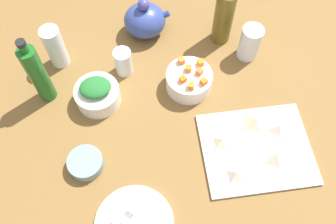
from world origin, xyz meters
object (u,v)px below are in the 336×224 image
object	(u,v)px
bottle_1	(224,16)
drinking_glass_1	(55,47)
bowl_carrots	(189,81)
drinking_glass_0	(250,43)
bottle_0	(38,74)
bowl_greens	(98,95)
teapot	(145,20)
drinking_glass_2	(123,62)
bowl_small_side	(86,163)
cutting_board	(256,149)

from	to	relation	value
bottle_1	drinking_glass_1	bearing A→B (deg)	-175.78
bottle_1	drinking_glass_1	world-z (taller)	bottle_1
drinking_glass_1	bowl_carrots	bearing A→B (deg)	-19.63
drinking_glass_0	bottle_0	bearing A→B (deg)	-172.61
drinking_glass_1	bowl_greens	bearing A→B (deg)	-53.58
bowl_greens	bowl_carrots	xyz separation A→B (cm)	(28.24, 2.01, 0.16)
teapot	drinking_glass_1	xyz separation A→B (cm)	(-28.85, -9.54, 1.73)
teapot	bottle_1	size ratio (longest dim) A/B	0.66
bowl_carrots	drinking_glass_2	xyz separation A→B (cm)	(-19.71, 8.38, 1.51)
bowl_small_side	drinking_glass_2	xyz separation A→B (cm)	(12.53, 31.43, 2.79)
drinking_glass_0	drinking_glass_1	distance (cm)	61.55
cutting_board	bowl_small_side	bearing A→B (deg)	179.08
bowl_greens	drinking_glass_2	size ratio (longest dim) A/B	1.47
bowl_greens	drinking_glass_2	world-z (taller)	drinking_glass_2
drinking_glass_0	bottle_1	bearing A→B (deg)	132.82
cutting_board	drinking_glass_0	xyz separation A→B (cm)	(4.74, 34.07, 5.53)
teapot	drinking_glass_0	xyz separation A→B (cm)	(32.55, -13.69, 0.27)
bowl_small_side	teapot	world-z (taller)	teapot
bowl_carrots	bowl_small_side	xyz separation A→B (cm)	(-32.24, -23.05, -1.27)
bowl_greens	drinking_glass_0	bearing A→B (deg)	13.96
bowl_greens	drinking_glass_0	world-z (taller)	drinking_glass_0
bowl_carrots	bottle_1	size ratio (longest dim) A/B	0.60
cutting_board	teapot	xyz separation A→B (cm)	(-27.80, 47.76, 5.26)
bowl_carrots	bowl_small_side	size ratio (longest dim) A/B	1.45
bowl_greens	bottle_0	world-z (taller)	bottle_0
bowl_greens	bottle_1	distance (cm)	47.07
bowl_carrots	teapot	distance (cm)	26.68
drinking_glass_2	drinking_glass_0	bearing A→B (deg)	2.62
teapot	drinking_glass_0	bearing A→B (deg)	-22.81
bottle_0	drinking_glass_1	size ratio (longest dim) A/B	1.71
bowl_small_side	teapot	bearing A→B (deg)	66.17
bowl_greens	bowl_carrots	bearing A→B (deg)	4.07
bowl_small_side	bottle_1	size ratio (longest dim) A/B	0.42
teapot	bottle_0	size ratio (longest dim) A/B	0.61
bowl_carrots	bottle_1	xyz separation A→B (cm)	(13.52, 18.37, 7.29)
bowl_small_side	bottle_1	world-z (taller)	bottle_1
bottle_0	bowl_greens	bearing A→B (deg)	-13.80
cutting_board	bottle_1	bearing A→B (deg)	93.77
bottle_0	teapot	bearing A→B (deg)	34.32
teapot	drinking_glass_1	size ratio (longest dim) A/B	1.04
bowl_greens	bowl_carrots	distance (cm)	28.32
drinking_glass_0	drinking_glass_1	size ratio (longest dim) A/B	0.80
drinking_glass_0	bowl_small_side	bearing A→B (deg)	-148.01
drinking_glass_0	drinking_glass_2	distance (cm)	40.83
cutting_board	bowl_greens	size ratio (longest dim) A/B	2.29
cutting_board	bottle_1	world-z (taller)	bottle_1
cutting_board	bottle_0	xyz separation A→B (cm)	(-60.18, 25.65, 10.86)
bowl_small_side	drinking_glass_1	distance (cm)	38.72
drinking_glass_0	drinking_glass_2	world-z (taller)	drinking_glass_0
drinking_glass_2	bowl_greens	bearing A→B (deg)	-129.40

